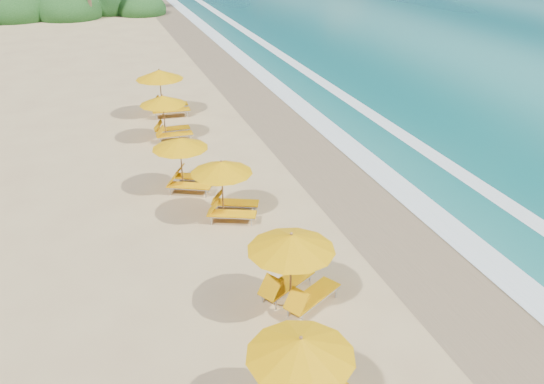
{
  "coord_description": "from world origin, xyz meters",
  "views": [
    {
      "loc": [
        -5.25,
        -15.77,
        9.51
      ],
      "look_at": [
        0.0,
        0.0,
        1.2
      ],
      "focal_mm": 37.28,
      "sensor_mm": 36.0,
      "label": 1
    }
  ],
  "objects": [
    {
      "name": "ground",
      "position": [
        0.0,
        0.0,
        0.0
      ],
      "size": [
        160.0,
        160.0,
        0.0
      ],
      "primitive_type": "plane",
      "color": "tan",
      "rests_on": "ground"
    },
    {
      "name": "wet_sand",
      "position": [
        4.0,
        0.0,
        0.01
      ],
      "size": [
        4.0,
        160.0,
        0.01
      ],
      "primitive_type": "cube",
      "color": "#867050",
      "rests_on": "ground"
    },
    {
      "name": "surf_foam",
      "position": [
        6.7,
        0.0,
        0.03
      ],
      "size": [
        4.0,
        160.0,
        0.01
      ],
      "color": "white",
      "rests_on": "ground"
    },
    {
      "name": "station_1",
      "position": [
        -1.91,
        -7.89,
        1.25
      ],
      "size": [
        2.91,
        2.89,
        2.22
      ],
      "rotation": [
        0.0,
        0.0,
        0.43
      ],
      "color": "olive",
      "rests_on": "ground"
    },
    {
      "name": "station_2",
      "position": [
        -0.8,
        -4.32,
        1.3
      ],
      "size": [
        3.12,
        3.12,
        2.32
      ],
      "rotation": [
        0.0,
        0.0,
        0.53
      ],
      "color": "olive",
      "rests_on": "ground"
    },
    {
      "name": "station_3",
      "position": [
        -1.28,
        0.96,
        1.19
      ],
      "size": [
        2.77,
        2.74,
        2.13
      ],
      "rotation": [
        0.0,
        0.0,
        -0.4
      ],
      "color": "olive",
      "rests_on": "ground"
    },
    {
      "name": "station_4",
      "position": [
        -2.21,
        3.57,
        1.19
      ],
      "size": [
        2.79,
        2.79,
        2.12
      ],
      "rotation": [
        0.0,
        0.0,
        -0.45
      ],
      "color": "olive",
      "rests_on": "ground"
    },
    {
      "name": "station_5",
      "position": [
        -2.0,
        9.07,
        1.19
      ],
      "size": [
        2.33,
        2.15,
        2.13
      ],
      "rotation": [
        0.0,
        0.0,
        -0.03
      ],
      "color": "olive",
      "rests_on": "ground"
    },
    {
      "name": "station_6",
      "position": [
        -1.6,
        12.53,
        1.36
      ],
      "size": [
        2.73,
        2.54,
        2.44
      ],
      "rotation": [
        0.0,
        0.0,
        -0.07
      ],
      "color": "olive",
      "rests_on": "ground"
    },
    {
      "name": "treeline",
      "position": [
        -9.94,
        45.51,
        1.0
      ],
      "size": [
        25.8,
        8.8,
        9.74
      ],
      "color": "#163D14",
      "rests_on": "ground"
    }
  ]
}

